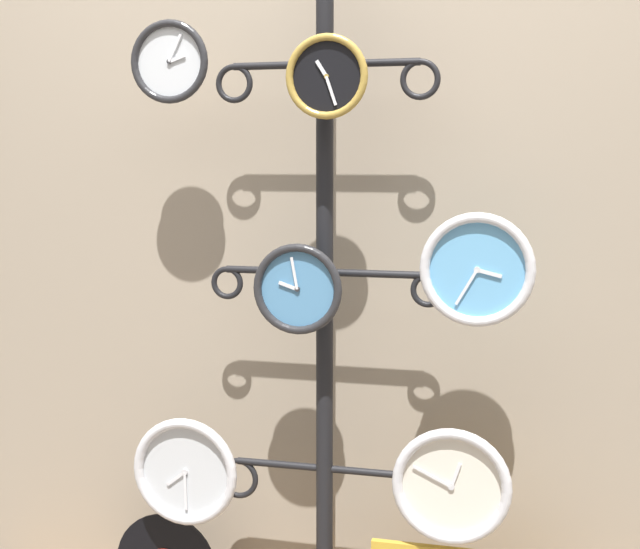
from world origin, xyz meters
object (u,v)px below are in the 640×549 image
display_stand (325,397)px  clock_top_center (327,77)px  clock_top_left (170,62)px  clock_middle_center (298,289)px  clock_bottom_left (186,471)px  clock_middle_right (477,270)px  clock_bottom_right (452,486)px

display_stand → clock_top_center: size_ratio=9.13×
clock_top_left → clock_middle_center: clock_top_left is taller
clock_middle_center → clock_bottom_left: size_ratio=0.78×
clock_middle_right → clock_middle_center: bearing=179.9°
clock_bottom_right → clock_top_center: bearing=-178.3°
clock_top_center → clock_middle_right: 0.61m
clock_top_center → clock_bottom_right: size_ratio=0.69×
display_stand → clock_middle_right: (0.41, -0.10, 0.38)m
clock_top_left → clock_bottom_right: clock_top_left is taller
clock_middle_center → clock_top_left: bearing=175.4°
clock_top_center → display_stand: bearing=107.2°
display_stand → clock_middle_center: size_ratio=8.09×
display_stand → clock_middle_center: bearing=-114.2°
display_stand → clock_middle_center: display_stand is taller
clock_middle_right → clock_top_left: bearing=177.9°
clock_top_left → clock_middle_right: clock_top_left is taller
clock_middle_center → clock_bottom_left: clock_middle_center is taller
clock_top_left → clock_bottom_left: clock_top_left is taller
clock_bottom_left → clock_middle_right: bearing=-0.5°
display_stand → clock_middle_center: (-0.05, -0.10, 0.31)m
clock_top_left → clock_middle_right: 0.97m
clock_middle_right → clock_bottom_right: clock_middle_right is taller
clock_top_center → clock_middle_right: (0.38, 0.01, -0.47)m
clock_top_left → clock_top_center: (0.44, -0.04, -0.05)m
clock_top_center → clock_bottom_right: clock_top_center is taller
clock_bottom_left → clock_bottom_right: clock_bottom_right is taller
display_stand → clock_middle_right: display_stand is taller
clock_top_center → clock_bottom_right: bearing=1.7°
display_stand → clock_bottom_right: bearing=-15.3°
display_stand → clock_top_center: display_stand is taller
clock_top_left → clock_middle_center: bearing=-4.6°
clock_middle_right → clock_bottom_left: 0.98m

